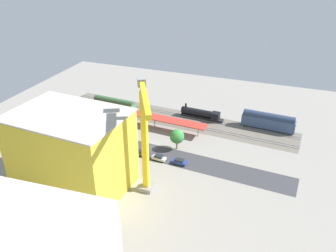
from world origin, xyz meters
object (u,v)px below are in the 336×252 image
at_px(box_truck_0, 75,145).
at_px(traffic_light, 119,125).
at_px(parked_car_0, 180,162).
at_px(parked_car_3, 122,150).
at_px(parked_car_5, 86,143).
at_px(street_tree_2, 101,118).
at_px(construction_building, 72,152).
at_px(passenger_coach, 268,121).
at_px(parked_car_6, 69,139).
at_px(parked_car_4, 105,146).
at_px(freight_coach_far, 114,105).
at_px(parked_car_1, 159,158).
at_px(tower_crane, 145,136).
at_px(street_tree_0, 107,119).
at_px(platform_canopy_near, 134,113).
at_px(parked_car_7, 55,136).
at_px(street_tree_3, 177,136).
at_px(locomotive, 202,114).
at_px(parked_car_2, 140,153).
at_px(street_tree_1, 86,116).

relative_size(box_truck_0, traffic_light, 1.20).
distance_m(parked_car_0, parked_car_3, 19.46).
bearing_deg(parked_car_5, street_tree_2, -93.86).
xyz_separation_m(construction_building, street_tree_2, (8.73, -28.60, -4.91)).
xyz_separation_m(passenger_coach, parked_car_6, (61.64, 31.94, -2.60)).
bearing_deg(parked_car_4, freight_coach_far, -68.39).
bearing_deg(parked_car_0, parked_car_1, 0.91).
bearing_deg(parked_car_3, box_truck_0, 15.73).
relative_size(tower_crane, street_tree_0, 3.56).
bearing_deg(platform_canopy_near, parked_car_7, 44.64).
bearing_deg(freight_coach_far, box_truck_0, 93.24).
xyz_separation_m(platform_canopy_near, parked_car_6, (14.85, 20.12, -3.21)).
bearing_deg(street_tree_0, parked_car_6, 41.66).
distance_m(street_tree_3, traffic_light, 20.78).
distance_m(passenger_coach, parked_car_7, 74.65).
distance_m(tower_crane, traffic_light, 33.87).
distance_m(parked_car_4, traffic_light, 9.13).
xyz_separation_m(tower_crane, traffic_light, (20.47, -23.87, -12.60)).
relative_size(locomotive, street_tree_2, 1.85).
distance_m(passenger_coach, parked_car_0, 39.17).
height_order(parked_car_7, traffic_light, traffic_light).
bearing_deg(parked_car_4, street_tree_3, -160.12).
height_order(platform_canopy_near, parked_car_0, platform_canopy_near).
xyz_separation_m(parked_car_2, tower_crane, (-9.37, 16.02, 16.52)).
height_order(platform_canopy_near, freight_coach_far, freight_coach_far).
relative_size(freight_coach_far, parked_car_1, 3.89).
bearing_deg(street_tree_3, passenger_coach, -137.38).
distance_m(parked_car_5, street_tree_3, 30.34).
height_order(locomotive, box_truck_0, locomotive).
distance_m(parked_car_5, parked_car_6, 6.63).
xyz_separation_m(parked_car_5, traffic_light, (-8.19, -8.47, 3.86)).
height_order(parked_car_0, parked_car_6, parked_car_0).
bearing_deg(freight_coach_far, traffic_light, 123.04).
xyz_separation_m(parked_car_1, street_tree_2, (25.36, -9.34, 4.96)).
relative_size(parked_car_3, tower_crane, 0.14).
bearing_deg(tower_crane, street_tree_1, -35.94).
bearing_deg(parked_car_2, passenger_coach, -138.52).
distance_m(platform_canopy_near, street_tree_1, 17.56).
xyz_separation_m(parked_car_2, street_tree_1, (24.37, -8.44, 4.83)).
distance_m(locomotive, parked_car_4, 39.82).
bearing_deg(street_tree_1, traffic_light, 177.44).
bearing_deg(platform_canopy_near, street_tree_3, 149.62).
bearing_deg(traffic_light, parked_car_5, 45.96).
height_order(locomotive, parked_car_4, locomotive).
relative_size(platform_canopy_near, traffic_light, 7.83).
bearing_deg(parked_car_5, parked_car_7, -0.37).
xyz_separation_m(freight_coach_far, street_tree_3, (-31.96, 17.44, 1.34)).
bearing_deg(parked_car_4, parked_car_7, 0.66).
bearing_deg(passenger_coach, box_truck_0, 32.58).
xyz_separation_m(parked_car_6, street_tree_1, (-1.54, -8.80, 4.89)).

